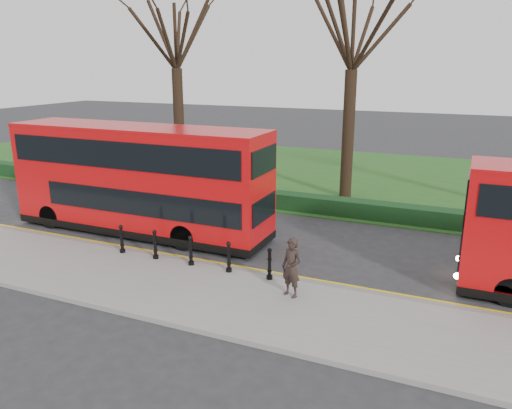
% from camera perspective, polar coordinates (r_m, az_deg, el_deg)
% --- Properties ---
extents(ground, '(120.00, 120.00, 0.00)m').
position_cam_1_polar(ground, '(18.24, -3.70, -6.08)').
color(ground, '#28282B').
rests_on(ground, ground).
extents(pavement, '(60.00, 4.00, 0.15)m').
position_cam_1_polar(pavement, '(15.84, -8.73, -9.50)').
color(pavement, gray).
rests_on(pavement, ground).
extents(kerb, '(60.00, 0.25, 0.16)m').
position_cam_1_polar(kerb, '(17.40, -5.22, -6.97)').
color(kerb, slate).
rests_on(kerb, ground).
extents(grass_verge, '(60.00, 18.00, 0.06)m').
position_cam_1_polar(grass_verge, '(31.74, 8.78, 3.35)').
color(grass_verge, '#1F501A').
rests_on(grass_verge, ground).
extents(hedge, '(60.00, 0.90, 0.80)m').
position_cam_1_polar(hedge, '(24.04, 3.71, 0.37)').
color(hedge, black).
rests_on(hedge, ground).
extents(yellow_line_outer, '(60.00, 0.10, 0.01)m').
position_cam_1_polar(yellow_line_outer, '(17.67, -4.74, -6.84)').
color(yellow_line_outer, yellow).
rests_on(yellow_line_outer, ground).
extents(yellow_line_inner, '(60.00, 0.10, 0.01)m').
position_cam_1_polar(yellow_line_inner, '(17.83, -4.44, -6.61)').
color(yellow_line_inner, yellow).
rests_on(yellow_line_inner, ground).
extents(tree_left, '(7.59, 7.59, 11.87)m').
position_cam_1_polar(tree_left, '(29.65, -9.24, 19.20)').
color(tree_left, black).
rests_on(tree_left, ground).
extents(tree_mid, '(7.57, 7.57, 11.82)m').
position_cam_1_polar(tree_mid, '(25.73, 11.10, 19.58)').
color(tree_mid, black).
rests_on(tree_mid, ground).
extents(bollard_row, '(5.94, 0.15, 1.00)m').
position_cam_1_polar(bollard_row, '(17.17, -7.47, -5.30)').
color(bollard_row, black).
rests_on(bollard_row, pavement).
extents(bus_lead, '(11.06, 2.54, 4.40)m').
position_cam_1_polar(bus_lead, '(20.84, -13.25, 2.71)').
color(bus_lead, red).
rests_on(bus_lead, ground).
extents(pedestrian, '(0.76, 0.62, 1.80)m').
position_cam_1_polar(pedestrian, '(14.72, 4.08, -7.21)').
color(pedestrian, black).
rests_on(pedestrian, pavement).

